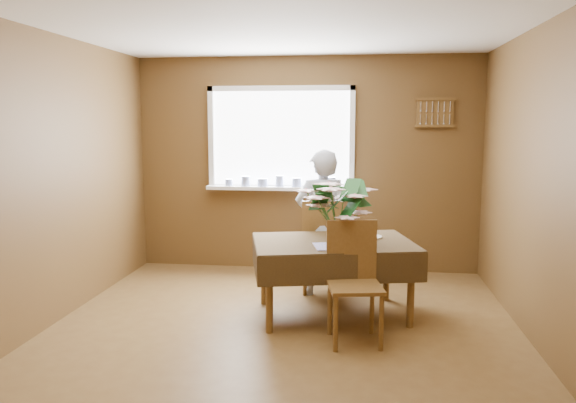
# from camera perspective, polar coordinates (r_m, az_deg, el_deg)

# --- Properties ---
(floor) EXTENTS (4.50, 4.50, 0.00)m
(floor) POSITION_cam_1_polar(r_m,az_deg,el_deg) (4.68, -0.88, -13.80)
(floor) COLOR brown
(floor) RESTS_ON ground
(ceiling) EXTENTS (4.50, 4.50, 0.00)m
(ceiling) POSITION_cam_1_polar(r_m,az_deg,el_deg) (4.41, -0.95, 17.97)
(ceiling) COLOR white
(ceiling) RESTS_ON wall_back
(wall_back) EXTENTS (4.00, 0.00, 4.00)m
(wall_back) POSITION_cam_1_polar(r_m,az_deg,el_deg) (6.59, 1.87, 3.77)
(wall_back) COLOR brown
(wall_back) RESTS_ON floor
(wall_front) EXTENTS (4.00, 0.00, 4.00)m
(wall_front) POSITION_cam_1_polar(r_m,az_deg,el_deg) (2.19, -9.33, -4.97)
(wall_front) COLOR brown
(wall_front) RESTS_ON floor
(wall_left) EXTENTS (0.00, 4.50, 4.50)m
(wall_left) POSITION_cam_1_polar(r_m,az_deg,el_deg) (5.06, -23.98, 1.78)
(wall_left) COLOR brown
(wall_left) RESTS_ON floor
(wall_right) EXTENTS (0.00, 4.50, 4.50)m
(wall_right) POSITION_cam_1_polar(r_m,az_deg,el_deg) (4.54, 24.94, 1.09)
(wall_right) COLOR brown
(wall_right) RESTS_ON floor
(window_assembly) EXTENTS (1.72, 0.20, 1.22)m
(window_assembly) POSITION_cam_1_polar(r_m,az_deg,el_deg) (6.57, -0.76, 4.57)
(window_assembly) COLOR white
(window_assembly) RESTS_ON wall_back
(spoon_rack) EXTENTS (0.44, 0.05, 0.33)m
(spoon_rack) POSITION_cam_1_polar(r_m,az_deg,el_deg) (6.57, 14.72, 8.74)
(spoon_rack) COLOR brown
(spoon_rack) RESTS_ON wall_back
(dining_table) EXTENTS (1.59, 1.26, 0.69)m
(dining_table) POSITION_cam_1_polar(r_m,az_deg,el_deg) (5.07, 4.62, -4.94)
(dining_table) COLOR brown
(dining_table) RESTS_ON floor
(chair_far) EXTENTS (0.43, 0.44, 0.97)m
(chair_far) POSITION_cam_1_polar(r_m,az_deg,el_deg) (5.72, 3.56, -4.21)
(chair_far) COLOR brown
(chair_far) RESTS_ON floor
(chair_near) EXTENTS (0.48, 0.48, 0.96)m
(chair_near) POSITION_cam_1_polar(r_m,az_deg,el_deg) (4.56, 6.66, -7.51)
(chair_near) COLOR brown
(chair_near) RESTS_ON floor
(seated_woman) EXTENTS (0.61, 0.48, 1.48)m
(seated_woman) POSITION_cam_1_polar(r_m,az_deg,el_deg) (5.67, 3.45, -2.16)
(seated_woman) COLOR white
(seated_woman) RESTS_ON floor
(flower_bouquet) EXTENTS (0.61, 0.61, 0.53)m
(flower_bouquet) POSITION_cam_1_polar(r_m,az_deg,el_deg) (4.79, 5.08, -0.53)
(flower_bouquet) COLOR white
(flower_bouquet) RESTS_ON dining_table
(side_plate) EXTENTS (0.33, 0.33, 0.01)m
(side_plate) POSITION_cam_1_polar(r_m,az_deg,el_deg) (5.25, 8.25, -3.56)
(side_plate) COLOR white
(side_plate) RESTS_ON dining_table
(table_knife) EXTENTS (0.04, 0.20, 0.00)m
(table_knife) POSITION_cam_1_polar(r_m,az_deg,el_deg) (4.88, 6.22, -4.39)
(table_knife) COLOR silver
(table_knife) RESTS_ON dining_table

